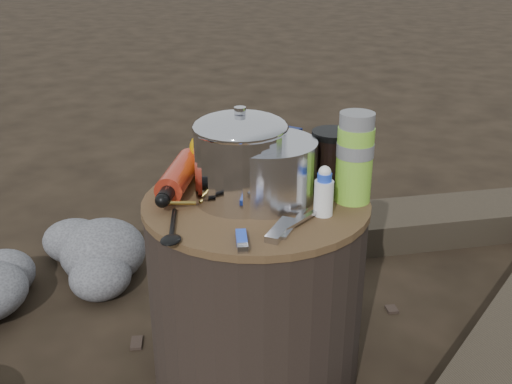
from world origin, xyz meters
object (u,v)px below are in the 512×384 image
(stump, at_px, (256,289))
(thermos, at_px, (355,158))
(camping_pot, at_px, (241,157))
(fuel_bottle, at_px, (179,175))
(travel_mug, at_px, (332,161))

(stump, xyz_separation_m, thermos, (0.20, 0.07, 0.33))
(camping_pot, relative_size, fuel_bottle, 0.77)
(thermos, bearing_deg, stump, -161.17)
(camping_pot, xyz_separation_m, fuel_bottle, (-0.16, 0.02, -0.07))
(fuel_bottle, distance_m, travel_mug, 0.35)
(thermos, relative_size, travel_mug, 1.43)
(thermos, distance_m, travel_mug, 0.08)
(camping_pot, height_order, fuel_bottle, camping_pot)
(stump, relative_size, thermos, 2.53)
(thermos, height_order, travel_mug, thermos)
(camping_pot, distance_m, thermos, 0.25)
(thermos, xyz_separation_m, travel_mug, (-0.06, 0.05, -0.03))
(stump, distance_m, camping_pot, 0.33)
(camping_pot, bearing_deg, stump, 16.06)
(camping_pot, height_order, thermos, camping_pot)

